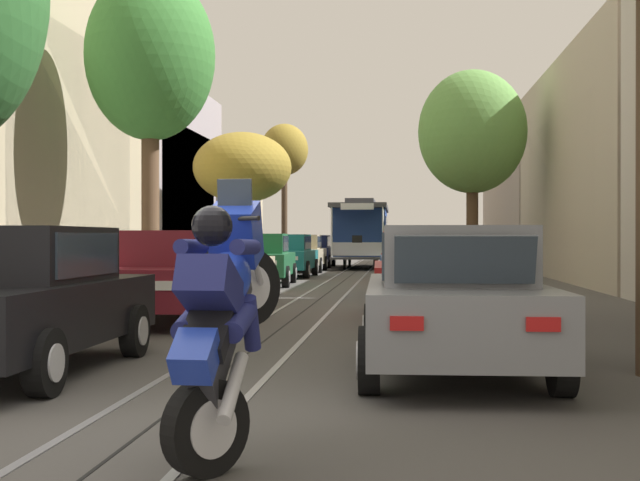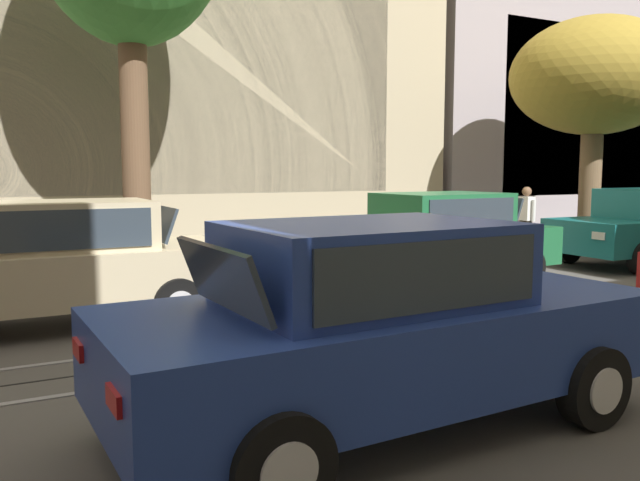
% 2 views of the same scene
% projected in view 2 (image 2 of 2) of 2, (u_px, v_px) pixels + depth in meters
% --- Properties ---
extents(ground_plane, '(160.00, 160.00, 0.00)m').
position_uv_depth(ground_plane, '(585.00, 305.00, 9.41)').
color(ground_plane, '#4C4947').
extents(building_facade_left, '(5.16, 51.63, 9.68)m').
position_uv_depth(building_facade_left, '(355.00, 94.00, 18.19)').
color(building_facade_left, beige).
rests_on(building_facade_left, ground).
extents(parked_car_beige_mid_left, '(2.02, 4.37, 1.58)m').
position_uv_depth(parked_car_beige_mid_left, '(58.00, 263.00, 8.13)').
color(parked_car_beige_mid_left, '#C1B28E').
rests_on(parked_car_beige_mid_left, ground).
extents(parked_car_green_fourth_left, '(2.15, 4.42, 1.58)m').
position_uv_depth(parked_car_green_fourth_left, '(436.00, 239.00, 10.99)').
color(parked_car_green_fourth_left, '#1E6038').
rests_on(parked_car_green_fourth_left, ground).
extents(parked_car_blue_mid_right, '(2.11, 4.41, 1.58)m').
position_uv_depth(parked_car_blue_mid_right, '(381.00, 323.00, 4.95)').
color(parked_car_blue_mid_right, '#233D93').
rests_on(parked_car_blue_mid_right, ground).
extents(street_tree_kerb_left_mid, '(3.70, 3.90, 5.43)m').
position_uv_depth(street_tree_kerb_left_mid, '(595.00, 79.00, 14.73)').
color(street_tree_kerb_left_mid, brown).
rests_on(street_tree_kerb_left_mid, ground).
extents(pedestrian_on_right_pavement, '(0.55, 0.26, 1.58)m').
position_uv_depth(pedestrian_on_right_pavement, '(526.00, 216.00, 15.16)').
color(pedestrian_on_right_pavement, '#4C4233').
rests_on(pedestrian_on_right_pavement, ground).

